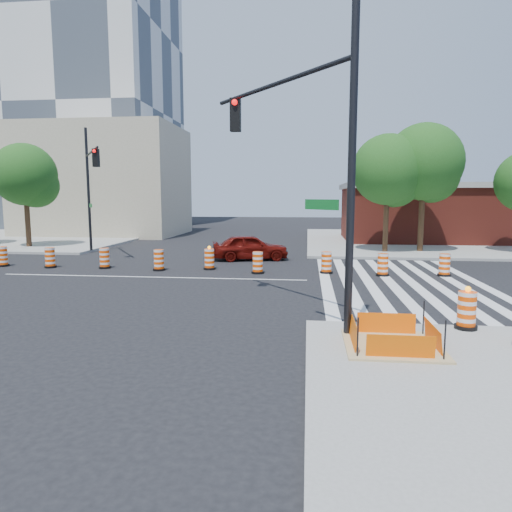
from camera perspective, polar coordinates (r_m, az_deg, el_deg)
The scene contains 25 objects.
ground at distance 21.07m, azimuth -13.04°, elevation -2.59°, with size 120.00×120.00×0.00m, color black.
sidewalk_ne at distance 39.29m, azimuth 22.71°, elevation 1.74°, with size 22.00×22.00×0.15m, color gray.
sidewalk_nw at distance 45.24m, azimuth -27.12°, elevation 2.18°, with size 22.00×22.00×0.15m, color gray.
crosswalk_east at distance 20.27m, azimuth 17.63°, elevation -3.13°, with size 6.75×13.50×0.01m.
lane_centerline at distance 21.07m, azimuth -13.04°, elevation -2.58°, with size 14.00×0.12×0.01m, color silver.
excavation_pit at distance 11.26m, azimuth 16.69°, elevation -10.38°, with size 2.20×2.20×0.90m.
tower_nw at distance 64.69m, azimuth -24.75°, elevation 23.81°, with size 28.00×18.00×45.00m, color silver.
brick_storefront at distance 39.15m, azimuth 22.87°, elevation 5.00°, with size 16.50×8.50×4.60m.
beige_midrise at distance 45.70m, azimuth -18.33°, elevation 8.85°, with size 14.00×10.00×10.00m, color tan.
red_coupe at distance 25.96m, azimuth -0.76°, elevation 1.13°, with size 1.75×4.34×1.48m, color #590C07.
signal_pole_se at distance 12.85m, azimuth 6.12°, elevation 14.97°, with size 4.27×5.17×8.66m.
signal_pole_nw at distance 29.60m, azimuth -19.99°, elevation 9.22°, with size 3.19×5.04×7.72m.
pit_drum at distance 13.25m, azimuth 24.84°, elevation -6.28°, with size 0.58×0.58×1.14m.
tree_north_b at distance 35.35m, azimuth -26.82°, elevation 8.67°, with size 4.23×4.23×7.20m.
tree_north_c at distance 29.85m, azimuth 16.21°, elevation 9.84°, with size 4.37×4.37×7.44m.
tree_north_d at distance 30.84m, azimuth 20.31°, elevation 10.46°, with size 4.78×4.78×8.13m.
median_drum_1 at distance 27.04m, azimuth -29.11°, elevation -0.13°, with size 0.60×0.60×1.02m.
median_drum_2 at distance 25.43m, azimuth -24.34°, elevation -0.27°, with size 0.60×0.60×1.02m.
median_drum_3 at distance 24.19m, azimuth -18.41°, elevation -0.35°, with size 0.60×0.60×1.02m.
median_drum_4 at distance 22.78m, azimuth -12.05°, elevation -0.59°, with size 0.60×0.60×1.02m.
median_drum_5 at distance 22.72m, azimuth -5.85°, elevation -0.46°, with size 0.60×0.60×1.18m.
median_drum_6 at distance 21.44m, azimuth 0.22°, elevation -0.93°, with size 0.60×0.60×1.02m.
median_drum_7 at distance 21.72m, azimuth 8.79°, elevation -0.91°, with size 0.60×0.60×1.02m.
median_drum_8 at distance 21.56m, azimuth 15.57°, elevation -1.16°, with size 0.60×0.60×1.02m.
median_drum_9 at distance 22.40m, azimuth 22.50°, elevation -1.14°, with size 0.60×0.60×1.02m.
Camera 1 is at (6.99, -19.55, 3.62)m, focal length 32.00 mm.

